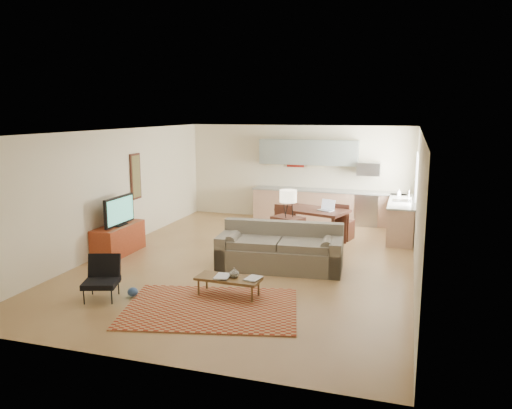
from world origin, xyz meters
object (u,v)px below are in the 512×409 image
(coffee_table, at_px, (228,287))
(console_table, at_px, (288,234))
(tv_credenza, at_px, (119,239))
(dining_table, at_px, (312,226))
(armchair, at_px, (101,279))
(sofa, at_px, (280,247))

(coffee_table, xyz_separation_m, console_table, (0.29, 3.02, 0.22))
(tv_credenza, distance_m, console_table, 3.74)
(coffee_table, bearing_deg, dining_table, 83.23)
(armchair, bearing_deg, sofa, 27.15)
(sofa, height_order, armchair, sofa)
(sofa, xyz_separation_m, console_table, (-0.16, 1.29, -0.05))
(armchair, bearing_deg, console_table, 40.45)
(coffee_table, relative_size, console_table, 1.42)
(armchair, relative_size, dining_table, 0.45)
(tv_credenza, bearing_deg, console_table, 20.65)
(coffee_table, distance_m, dining_table, 3.99)
(sofa, bearing_deg, armchair, -139.18)
(coffee_table, bearing_deg, tv_credenza, 155.05)
(tv_credenza, bearing_deg, armchair, -63.43)
(armchair, bearing_deg, coffee_table, 2.40)
(sofa, distance_m, armchair, 3.47)
(sofa, height_order, coffee_table, sofa)
(armchair, distance_m, console_table, 4.41)
(armchair, xyz_separation_m, dining_table, (2.65, 4.69, 0.05))
(console_table, bearing_deg, dining_table, 90.68)
(dining_table, bearing_deg, console_table, -95.58)
(coffee_table, bearing_deg, armchair, -155.99)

